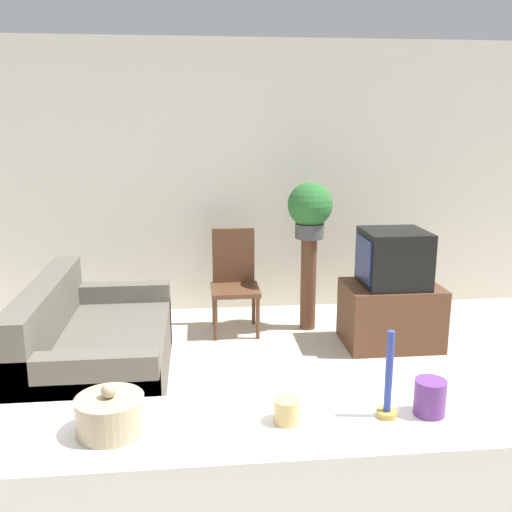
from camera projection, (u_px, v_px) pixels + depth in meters
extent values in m
cube|color=silver|center=(209.00, 179.00, 5.71)|extent=(9.00, 0.06, 2.70)
cube|color=#605B51|center=(102.00, 360.00, 4.19)|extent=(0.95, 1.67, 0.42)
cube|color=#605B51|center=(45.00, 310.00, 4.06)|extent=(0.20, 1.67, 0.38)
cube|color=#605B51|center=(81.00, 399.00, 3.44)|extent=(0.95, 0.16, 0.57)
cube|color=#605B51|center=(115.00, 316.00, 4.91)|extent=(0.95, 0.16, 0.57)
cube|color=brown|center=(391.00, 315.00, 4.98)|extent=(0.81, 0.59, 0.54)
cube|color=black|center=(394.00, 258.00, 4.86)|extent=(0.53, 0.53, 0.48)
cube|color=navy|center=(363.00, 259.00, 4.84)|extent=(0.02, 0.44, 0.37)
cube|color=brown|center=(235.00, 290.00, 5.24)|extent=(0.44, 0.44, 0.04)
cube|color=brown|center=(233.00, 255.00, 5.37)|extent=(0.40, 0.04, 0.52)
cylinder|color=brown|center=(216.00, 320.00, 5.08)|extent=(0.04, 0.04, 0.39)
cylinder|color=brown|center=(258.00, 318.00, 5.12)|extent=(0.04, 0.04, 0.39)
cylinder|color=brown|center=(214.00, 306.00, 5.45)|extent=(0.04, 0.04, 0.39)
cylinder|color=brown|center=(254.00, 305.00, 5.49)|extent=(0.04, 0.04, 0.39)
cylinder|color=brown|center=(308.00, 284.00, 5.33)|extent=(0.15, 0.15, 0.87)
cylinder|color=#4C4C51|center=(309.00, 231.00, 5.22)|extent=(0.26, 0.26, 0.13)
sphere|color=#2D7033|center=(310.00, 205.00, 5.16)|extent=(0.41, 0.41, 0.41)
cylinder|color=tan|center=(110.00, 414.00, 1.79)|extent=(0.22, 0.22, 0.12)
sphere|color=tan|center=(109.00, 391.00, 1.77)|extent=(0.05, 0.05, 0.05)
cylinder|color=tan|center=(287.00, 410.00, 1.85)|extent=(0.09, 0.09, 0.08)
cylinder|color=#B7933D|center=(387.00, 413.00, 1.89)|extent=(0.07, 0.07, 0.02)
cylinder|color=#2D3D9E|center=(389.00, 372.00, 1.85)|extent=(0.02, 0.02, 0.28)
cylinder|color=#66337F|center=(430.00, 397.00, 1.89)|extent=(0.10, 0.10, 0.12)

